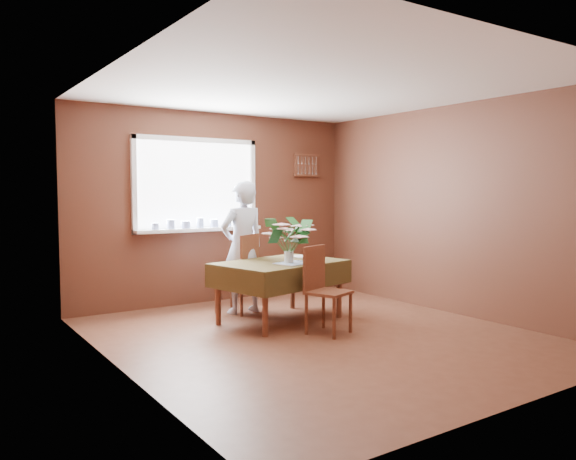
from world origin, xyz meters
TOP-DOWN VIEW (x-y plane):
  - floor at (0.00, 0.00)m, footprint 4.50×4.50m
  - ceiling at (0.00, 0.00)m, footprint 4.50×4.50m
  - wall_back at (0.00, 2.25)m, footprint 4.00×0.00m
  - wall_front at (0.00, -2.25)m, footprint 4.00×0.00m
  - wall_left at (-2.00, 0.00)m, footprint 0.00×4.50m
  - wall_right at (2.00, 0.00)m, footprint 0.00×4.50m
  - window_assembly at (-0.30, 2.19)m, footprint 1.72×0.20m
  - spoon_rack at (1.45, 2.22)m, footprint 0.44×0.05m
  - dining_table at (0.05, 0.78)m, footprint 1.57×1.23m
  - chair_far at (-0.10, 1.39)m, footprint 0.56×0.56m
  - chair_near at (0.13, 0.10)m, footprint 0.50×0.50m
  - seated_woman at (-0.09, 1.40)m, footprint 0.59×0.40m
  - flower_bouquet at (0.05, 0.61)m, footprint 0.53×0.53m
  - side_plate at (0.47, 0.99)m, footprint 0.36×0.36m
  - table_knife at (0.22, 0.58)m, footprint 0.03×0.20m

SIDE VIEW (x-z plane):
  - floor at x=0.00m, z-range 0.00..0.00m
  - chair_near at x=0.13m, z-range 0.04..0.95m
  - chair_far at x=-0.10m, z-range 0.04..1.00m
  - dining_table at x=0.05m, z-range 0.26..0.94m
  - side_plate at x=0.47m, z-range 0.68..0.69m
  - table_knife at x=0.22m, z-range 0.69..0.69m
  - seated_woman at x=-0.09m, z-range 0.00..1.59m
  - flower_bouquet at x=0.05m, z-range 0.75..1.20m
  - wall_back at x=0.00m, z-range -0.75..3.25m
  - wall_front at x=0.00m, z-range -0.75..3.25m
  - wall_left at x=-2.00m, z-range -1.00..3.50m
  - wall_right at x=2.00m, z-range -1.00..3.50m
  - window_assembly at x=-0.30m, z-range 0.73..1.95m
  - spoon_rack at x=1.45m, z-range 1.69..2.02m
  - ceiling at x=0.00m, z-range 2.50..2.50m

